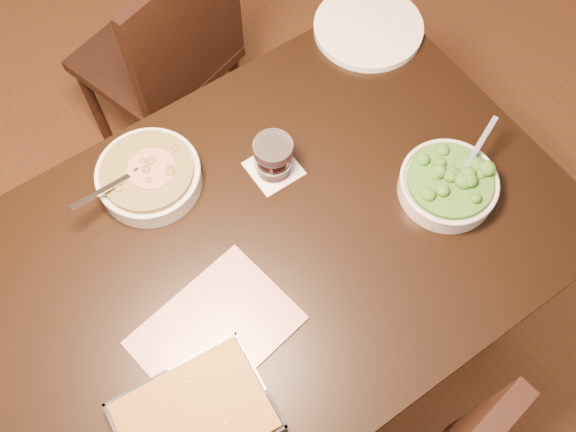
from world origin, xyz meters
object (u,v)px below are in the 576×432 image
at_px(wine_tumbler, 273,156).
at_px(baking_dish, 195,417).
at_px(broccoli_bowl, 448,184).
at_px(dinner_plate, 368,28).
at_px(stew_bowl, 149,176).
at_px(chair_far, 169,56).
at_px(table, 260,265).

bearing_deg(wine_tumbler, baking_dish, -138.99).
bearing_deg(broccoli_bowl, dinner_plate, 72.56).
relative_size(broccoli_bowl, baking_dish, 0.81).
distance_m(stew_bowl, chair_far, 0.66).
height_order(table, baking_dish, baking_dish).
xyz_separation_m(broccoli_bowl, dinner_plate, (0.15, 0.48, -0.02)).
height_order(wine_tumbler, chair_far, chair_far).
distance_m(baking_dish, wine_tumbler, 0.59).
bearing_deg(chair_far, wine_tumbler, 69.82).
distance_m(stew_bowl, broccoli_bowl, 0.68).
relative_size(stew_bowl, wine_tumbler, 2.66).
bearing_deg(dinner_plate, table, -148.44).
xyz_separation_m(stew_bowl, wine_tumbler, (0.25, -0.13, 0.02)).
xyz_separation_m(baking_dish, chair_far, (0.48, 1.03, -0.28)).
bearing_deg(table, dinner_plate, 31.56).
relative_size(table, broccoli_bowl, 5.65).
xyz_separation_m(table, broccoli_bowl, (0.43, -0.12, 0.13)).
bearing_deg(wine_tumbler, table, -133.43).
xyz_separation_m(broccoli_bowl, baking_dish, (-0.73, -0.11, -0.01)).
relative_size(table, baking_dish, 4.57).
height_order(table, wine_tumbler, wine_tumbler).
bearing_deg(dinner_plate, broccoli_bowl, -107.44).
bearing_deg(baking_dish, dinner_plate, 39.02).
relative_size(table, dinner_plate, 4.86).
bearing_deg(stew_bowl, table, -68.28).
bearing_deg(broccoli_bowl, stew_bowl, 143.44).
relative_size(wine_tumbler, dinner_plate, 0.35).
distance_m(broccoli_bowl, dinner_plate, 0.51).
distance_m(table, wine_tumbler, 0.26).
distance_m(table, chair_far, 0.84).
height_order(wine_tumbler, dinner_plate, wine_tumbler).
xyz_separation_m(broccoli_bowl, wine_tumbler, (-0.29, 0.27, 0.02)).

